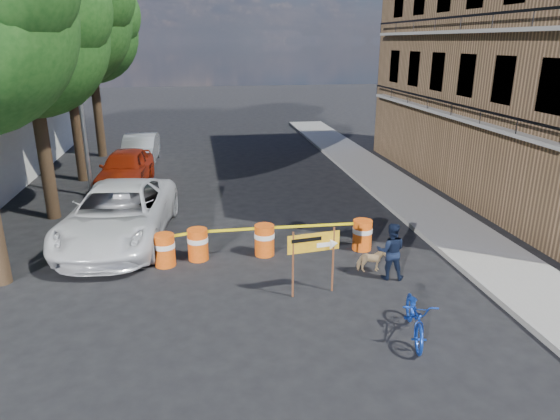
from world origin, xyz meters
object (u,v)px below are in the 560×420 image
object	(u,v)px
barrel_far_left	(165,249)
suv_white	(119,214)
dog	(372,261)
barrel_far_right	(362,234)
sedan_silver	(140,150)
pedestrian	(391,251)
barrel_mid_right	(264,239)
detour_sign	(320,247)
bicycle	(417,296)
barrel_mid_left	(198,244)
sedan_red	(125,168)

from	to	relation	value
barrel_far_left	suv_white	size ratio (longest dim) A/B	0.15
dog	barrel_far_right	bearing A→B (deg)	-8.77
barrel_far_left	sedan_silver	size ratio (longest dim) A/B	0.21
pedestrian	dog	xyz separation A→B (m)	(-0.34, 0.42, -0.43)
barrel_mid_right	detour_sign	world-z (taller)	detour_sign
barrel_far_left	pedestrian	bearing A→B (deg)	-16.66
pedestrian	bicycle	distance (m)	2.71
detour_sign	dog	bearing A→B (deg)	21.10
suv_white	barrel_mid_right	bearing A→B (deg)	-17.38
barrel_far_left	dog	xyz separation A→B (m)	(5.42, -1.30, -0.15)
barrel_far_right	barrel_far_left	bearing A→B (deg)	-177.96
detour_sign	sedan_silver	bearing A→B (deg)	102.84
barrel_mid_left	barrel_far_right	bearing A→B (deg)	-0.70
detour_sign	barrel_mid_right	bearing A→B (deg)	103.71
barrel_far_right	suv_white	xyz separation A→B (m)	(-7.09, 1.87, 0.38)
detour_sign	dog	size ratio (longest dim) A/B	2.20
pedestrian	sedan_red	distance (m)	12.77
detour_sign	dog	distance (m)	2.10
barrel_mid_left	dog	distance (m)	4.79
barrel_mid_left	sedan_red	world-z (taller)	sedan_red
barrel_far_left	sedan_red	xyz separation A→B (m)	(-2.03, 8.40, 0.30)
barrel_mid_left	detour_sign	size ratio (longest dim) A/B	0.54
sedan_silver	sedan_red	bearing A→B (deg)	-91.47
barrel_mid_left	suv_white	bearing A→B (deg)	142.20
barrel_far_left	bicycle	size ratio (longest dim) A/B	0.48
bicycle	suv_white	distance (m)	9.31
barrel_mid_right	suv_white	distance (m)	4.59
pedestrian	sedan_red	world-z (taller)	sedan_red
sedan_silver	barrel_far_left	bearing A→B (deg)	-80.03
detour_sign	pedestrian	distance (m)	2.11
barrel_far_left	barrel_far_right	world-z (taller)	same
barrel_mid_right	barrel_far_right	bearing A→B (deg)	-1.33
barrel_mid_left	bicycle	size ratio (longest dim) A/B	0.48
barrel_far_left	barrel_mid_right	distance (m)	2.79
barrel_far_right	detour_sign	xyz separation A→B (m)	(-1.89, -2.42, 0.74)
barrel_mid_left	dog	size ratio (longest dim) A/B	1.19
dog	bicycle	bearing A→B (deg)	177.15
barrel_far_left	dog	distance (m)	5.58
barrel_mid_left	sedan_silver	xyz separation A→B (m)	(-2.70, 12.16, 0.25)
barrel_far_left	dog	bearing A→B (deg)	-13.48
barrel_mid_right	suv_white	bearing A→B (deg)	156.83
detour_sign	sedan_red	bearing A→B (deg)	110.62
barrel_far_left	barrel_far_right	xyz separation A→B (m)	(5.65, 0.20, 0.00)
bicycle	dog	world-z (taller)	bicycle
sedan_silver	pedestrian	bearing A→B (deg)	-60.16
barrel_far_left	detour_sign	bearing A→B (deg)	-30.57
barrel_far_left	bicycle	world-z (taller)	bicycle
bicycle	barrel_mid_left	bearing A→B (deg)	148.07
detour_sign	sedan_red	size ratio (longest dim) A/B	0.37
pedestrian	suv_white	world-z (taller)	suv_white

